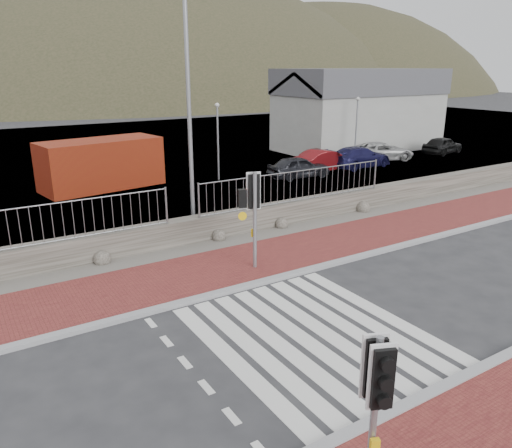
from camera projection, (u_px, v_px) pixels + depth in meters
ground at (312, 334)px, 11.61m from camera, size 220.00×220.00×0.00m
sidewalk_far at (221, 269)px, 15.23m from camera, size 40.00×3.00×0.08m
kerb_near at (414, 403)px, 9.17m from camera, size 40.00×0.25×0.12m
kerb_far at (246, 286)px, 14.02m from camera, size 40.00×0.25×0.12m
zebra_crossing at (312, 334)px, 11.61m from camera, size 4.62×5.60×0.01m
gravel_strip at (193, 250)px, 16.85m from camera, size 40.00×1.50×0.06m
stone_wall at (182, 232)px, 17.37m from camera, size 40.00×0.60×0.90m
railing at (182, 195)px, 16.83m from camera, size 18.07×0.07×1.22m
quay at (59, 157)px, 34.14m from camera, size 120.00×40.00×0.50m
water at (0, 116)px, 62.41m from camera, size 220.00×50.00×0.05m
harbor_building at (360, 109)px, 36.93m from camera, size 12.20×6.20×5.80m
hills_backdrop at (44, 229)px, 92.98m from camera, size 254.00×90.00×100.00m
traffic_signal_near at (376, 385)px, 6.70m from camera, size 0.43×0.35×2.60m
traffic_signal_far at (253, 200)px, 14.66m from camera, size 0.75×0.41×3.03m
streetlight at (192, 102)px, 17.21m from camera, size 1.79×0.54×8.50m
shipping_container at (101, 164)px, 25.27m from camera, size 6.21×3.35×2.46m
car_a at (299, 167)px, 27.68m from camera, size 3.67×1.71×1.22m
car_b at (325, 160)px, 29.41m from camera, size 4.06×1.67×1.31m
car_c at (359, 157)px, 30.54m from camera, size 4.56×2.12×1.29m
car_d at (381, 151)px, 32.91m from camera, size 4.70×3.12×1.20m
car_e at (442, 145)px, 35.28m from camera, size 3.82×2.06×1.23m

